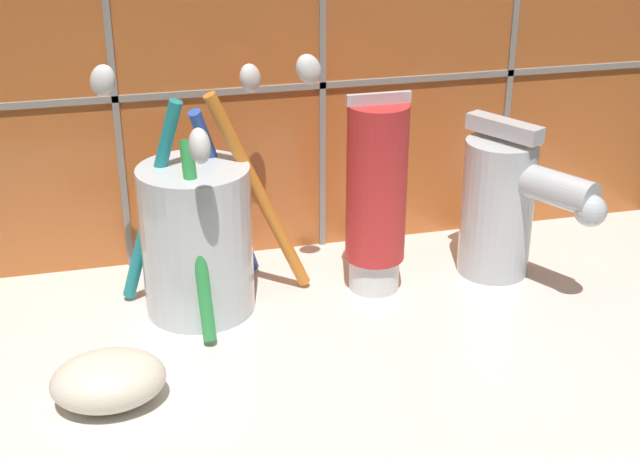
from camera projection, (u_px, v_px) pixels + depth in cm
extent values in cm
cube|color=silver|center=(358.00, 360.00, 59.57)|extent=(62.24, 33.21, 2.00)
cube|color=#C6662D|center=(300.00, 20.00, 66.41)|extent=(72.24, 1.50, 40.76)
cube|color=gray|center=(303.00, 87.00, 67.69)|extent=(72.24, 0.24, 0.50)
cube|color=gray|center=(108.00, 32.00, 62.59)|extent=(0.50, 0.24, 40.76)
cube|color=gray|center=(323.00, 21.00, 66.00)|extent=(0.50, 0.24, 40.76)
cube|color=gray|center=(516.00, 11.00, 69.41)|extent=(0.50, 0.24, 40.76)
cylinder|color=silver|center=(197.00, 240.00, 61.81)|extent=(7.71, 7.71, 10.72)
cylinder|color=orange|center=(260.00, 195.00, 62.51)|extent=(7.46, 1.90, 15.51)
ellipsoid|color=white|center=(309.00, 69.00, 60.20)|extent=(2.58, 1.62, 2.69)
cylinder|color=blue|center=(226.00, 195.00, 64.11)|extent=(5.39, 4.81, 14.16)
ellipsoid|color=white|center=(250.00, 78.00, 63.16)|extent=(2.66, 2.54, 2.67)
cylinder|color=teal|center=(151.00, 204.00, 61.33)|extent=(5.38, 3.40, 15.18)
ellipsoid|color=white|center=(103.00, 81.00, 58.39)|extent=(2.62, 2.21, 2.61)
cylinder|color=green|center=(198.00, 241.00, 58.42)|extent=(1.37, 5.12, 12.99)
ellipsoid|color=white|center=(200.00, 146.00, 53.25)|extent=(1.51, 2.41, 2.62)
cylinder|color=white|center=(374.00, 272.00, 66.34)|extent=(3.71, 3.71, 2.55)
cylinder|color=red|center=(377.00, 183.00, 63.40)|extent=(4.36, 4.36, 11.64)
cube|color=silver|center=(379.00, 99.00, 60.82)|extent=(4.58, 0.36, 0.80)
cylinder|color=silver|center=(497.00, 208.00, 67.21)|extent=(5.43, 5.43, 10.58)
cylinder|color=silver|center=(544.00, 185.00, 63.45)|extent=(5.89, 7.87, 2.44)
sphere|color=silver|center=(591.00, 211.00, 61.25)|extent=(2.28, 2.28, 2.28)
cube|color=silver|center=(504.00, 128.00, 64.60)|extent=(4.17, 5.91, 1.20)
ellipsoid|color=silver|center=(108.00, 380.00, 52.88)|extent=(6.85, 5.36, 3.19)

